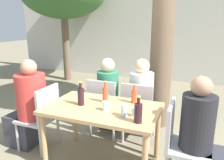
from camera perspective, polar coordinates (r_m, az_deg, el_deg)
cafe_building_wall at (r=6.62m, az=13.35°, el=11.89°), size 10.00×0.08×2.80m
dining_table_front at (r=2.59m, az=-2.46°, el=-8.92°), size 1.31×0.81×0.75m
patio_chair_0 at (r=3.09m, az=-17.82°, el=-8.54°), size 0.44×0.44×0.90m
patio_chair_1 at (r=2.47m, az=17.41°, el=-14.69°), size 0.44×0.44×0.90m
patio_chair_2 at (r=3.29m, az=-2.09°, el=-6.38°), size 0.44×0.44×0.90m
patio_chair_3 at (r=3.13m, az=6.83°, el=-7.62°), size 0.44×0.44×0.90m
person_seated_0 at (r=3.21m, az=-21.04°, el=-6.84°), size 0.60×0.39×1.24m
person_seated_1 at (r=2.46m, az=23.08°, el=-14.59°), size 0.57×0.33×1.21m
person_seated_2 at (r=3.48m, az=-0.54°, el=-4.79°), size 0.33×0.56×1.19m
person_seated_3 at (r=3.33m, az=7.88°, el=-5.65°), size 0.34×0.57×1.21m
wine_bottle_0 at (r=2.60m, az=-8.15°, el=-4.17°), size 0.08×0.08×0.29m
soda_bottle_1 at (r=2.67m, az=-1.80°, el=-3.70°), size 0.07×0.07×0.27m
soda_bottle_2 at (r=2.66m, az=5.78°, el=-4.08°), size 0.06×0.06×0.24m
wine_bottle_3 at (r=2.16m, az=6.85°, el=-8.39°), size 0.08×0.08×0.27m
drinking_glass_0 at (r=2.30m, az=3.11°, el=-7.97°), size 0.07×0.07×0.13m
drinking_glass_1 at (r=2.31m, az=5.83°, el=-8.24°), size 0.06×0.06×0.10m
drinking_glass_2 at (r=2.44m, az=-1.73°, el=-6.79°), size 0.07×0.07×0.11m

